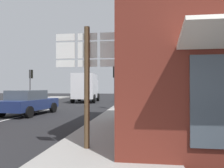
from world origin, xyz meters
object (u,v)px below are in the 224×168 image
Objects in this scene: traffic_light_far_right at (123,77)px; sedan_far at (29,102)px; route_sign_post at (87,74)px; traffic_light_far_left at (31,78)px; traffic_light_near_right at (115,77)px; delivery_truck at (86,87)px.

sedan_far is at bearing -113.97° from traffic_light_far_right.
sedan_far is at bearing 126.90° from route_sign_post.
traffic_light_far_left is at bearing 116.93° from sedan_far.
route_sign_post is 0.98× the size of traffic_light_near_right.
traffic_light_near_right is (-0.64, 11.09, 0.41)m from route_sign_post.
traffic_light_near_right is at bearing 39.20° from sedan_far.
delivery_truck is 1.58× the size of traffic_light_near_right.
sedan_far is 1.33× the size of traffic_light_near_right.
delivery_truck is 1.49× the size of traffic_light_far_left.
traffic_light_far_right is 1.05× the size of traffic_light_far_left.
traffic_light_near_right is 0.90× the size of traffic_light_far_right.
traffic_light_far_left reaches higher than delivery_truck.
traffic_light_far_right reaches higher than delivery_truck.
traffic_light_far_right is at bearing 6.84° from traffic_light_far_left.
traffic_light_far_right is (4.12, -0.50, 1.03)m from delivery_truck.
route_sign_post is at bearing -87.95° from traffic_light_far_right.
delivery_truck is at bearing 86.69° from sedan_far.
traffic_light_far_left is (-9.62, 5.68, 0.15)m from traffic_light_near_right.
route_sign_post is at bearing -75.51° from delivery_truck.
traffic_light_near_right is (4.12, -7.32, 0.76)m from delivery_truck.
traffic_light_near_right is (4.76, 3.89, 1.65)m from sedan_far.
route_sign_post is 19.66m from traffic_light_far_left.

